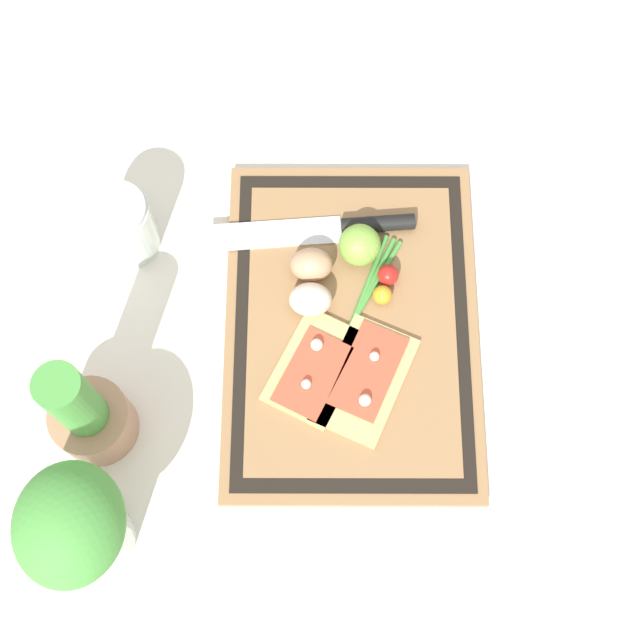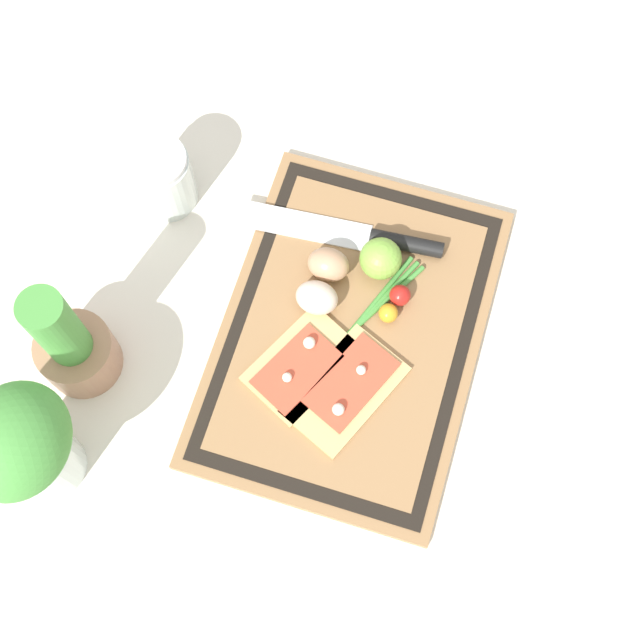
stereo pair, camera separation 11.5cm
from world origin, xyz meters
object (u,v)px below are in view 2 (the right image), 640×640
(lime, at_px, (381,259))
(herb_pot, at_px, (71,346))
(knife, at_px, (374,238))
(cherry_tomato_yellow, at_px, (388,313))
(pizza_slice_near, at_px, (347,389))
(cherry_tomato_red, at_px, (400,295))
(herb_glass, at_px, (23,446))
(sauce_jar, at_px, (163,180))
(egg_brown, at_px, (328,265))
(egg_pink, at_px, (317,298))
(pizza_slice_far, at_px, (301,365))

(lime, xyz_separation_m, herb_pot, (-0.24, 0.33, 0.03))
(knife, distance_m, cherry_tomato_yellow, 0.11)
(pizza_slice_near, relative_size, cherry_tomato_red, 6.30)
(knife, xyz_separation_m, cherry_tomato_red, (-0.07, -0.06, 0.01))
(herb_pot, height_order, herb_glass, herb_pot)
(pizza_slice_near, distance_m, sauce_jar, 0.38)
(egg_brown, height_order, egg_pink, same)
(egg_brown, xyz_separation_m, sauce_jar, (0.05, 0.25, 0.00))
(sauce_jar, xyz_separation_m, herb_glass, (-0.40, 0.01, 0.08))
(cherry_tomato_yellow, bearing_deg, knife, 25.19)
(pizza_slice_near, xyz_separation_m, cherry_tomato_yellow, (0.11, -0.02, 0.01))
(egg_brown, relative_size, lime, 1.00)
(pizza_slice_near, height_order, egg_brown, egg_brown)
(pizza_slice_near, xyz_separation_m, egg_brown, (0.15, 0.07, 0.02))
(herb_glass, bearing_deg, knife, -36.32)
(lime, bearing_deg, herb_pot, 125.49)
(egg_pink, height_order, sauce_jar, sauce_jar)
(lime, relative_size, cherry_tomato_red, 1.98)
(egg_pink, height_order, cherry_tomato_yellow, egg_pink)
(egg_pink, xyz_separation_m, herb_glass, (-0.30, 0.26, 0.08))
(herb_pot, bearing_deg, pizza_slice_far, -74.99)
(egg_pink, distance_m, herb_pot, 0.32)
(cherry_tomato_red, distance_m, cherry_tomato_yellow, 0.03)
(egg_brown, distance_m, sauce_jar, 0.26)
(pizza_slice_far, bearing_deg, sauce_jar, 53.61)
(herb_glass, bearing_deg, cherry_tomato_red, -46.58)
(pizza_slice_far, height_order, knife, pizza_slice_far)
(herb_pot, bearing_deg, herb_glass, -174.96)
(knife, bearing_deg, lime, -153.75)
(pizza_slice_near, relative_size, cherry_tomato_yellow, 7.00)
(egg_pink, xyz_separation_m, sauce_jar, (0.10, 0.25, 0.00))
(egg_pink, relative_size, herb_glass, 0.28)
(egg_pink, relative_size, cherry_tomato_red, 1.97)
(pizza_slice_near, relative_size, lime, 3.19)
(cherry_tomato_yellow, xyz_separation_m, sauce_jar, (0.09, 0.35, 0.01))
(sauce_jar, height_order, herb_glass, herb_glass)
(cherry_tomato_yellow, xyz_separation_m, herb_pot, (-0.17, 0.36, 0.04))
(lime, xyz_separation_m, cherry_tomato_yellow, (-0.07, -0.03, -0.02))
(lime, bearing_deg, herb_glass, 139.54)
(knife, height_order, sauce_jar, sauce_jar)
(pizza_slice_near, height_order, herb_pot, herb_pot)
(pizza_slice_far, relative_size, herb_pot, 0.80)
(egg_pink, relative_size, herb_pot, 0.27)
(lime, distance_m, herb_glass, 0.50)
(knife, relative_size, herb_pot, 1.35)
(cherry_tomato_yellow, bearing_deg, pizza_slice_near, 168.11)
(pizza_slice_far, distance_m, knife, 0.20)
(pizza_slice_far, relative_size, sauce_jar, 1.61)
(lime, relative_size, herb_pot, 0.27)
(herb_pot, height_order, sauce_jar, herb_pot)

